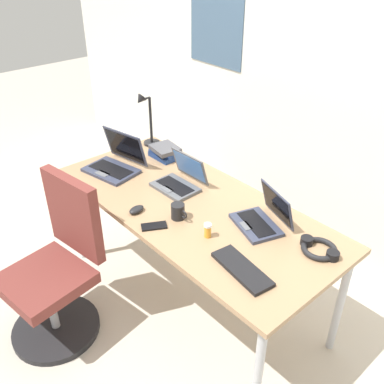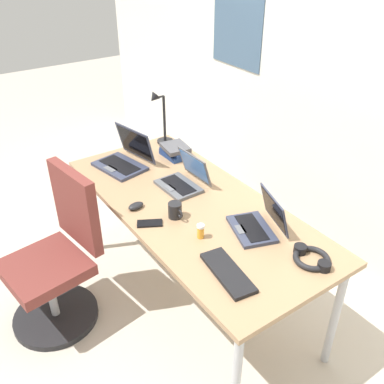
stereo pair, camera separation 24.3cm
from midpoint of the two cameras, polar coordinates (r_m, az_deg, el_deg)
name	(u,v)px [view 1 (the left image)]	position (r m, az deg, el deg)	size (l,w,h in m)	color
ground_plane	(192,296)	(2.95, -2.43, -13.73)	(12.00, 12.00, 0.00)	#B7AD9E
wall_back	(318,71)	(2.99, 14.10, 15.30)	(6.00, 0.13, 2.60)	silver
desk	(192,212)	(2.51, -2.78, -2.74)	(1.80, 0.80, 0.74)	#9E7A56
desk_lamp	(147,120)	(3.11, -8.32, 9.42)	(0.12, 0.18, 0.40)	black
laptop_center	(262,218)	(2.29, 6.38, -3.62)	(0.34, 0.32, 0.20)	#33384C
laptop_front_right	(180,181)	(2.62, -4.32, 1.43)	(0.28, 0.26, 0.20)	#515459
laptop_front_left	(115,163)	(2.87, -12.58, 3.74)	(0.38, 0.35, 0.24)	#33384C
external_keyboard	(242,269)	(2.02, 3.22, -10.34)	(0.33, 0.12, 0.02)	black
computer_mouse	(137,210)	(2.43, -10.26, -2.42)	(0.06, 0.10, 0.03)	black
cell_phone	(154,226)	(2.31, -8.11, -4.63)	(0.06, 0.14, 0.01)	black
headphones	(319,249)	(2.18, 13.55, -7.47)	(0.21, 0.18, 0.04)	black
pill_bottle	(208,230)	(2.20, -1.06, -5.21)	(0.04, 0.04, 0.08)	gold
book_stack	(165,152)	(2.98, -6.03, 5.27)	(0.21, 0.18, 0.08)	navy
coffee_mug	(178,211)	(2.34, -4.85, -2.68)	(0.11, 0.08, 0.09)	black
office_chair	(58,275)	(2.66, -20.04, -10.42)	(0.52, 0.57, 0.97)	black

